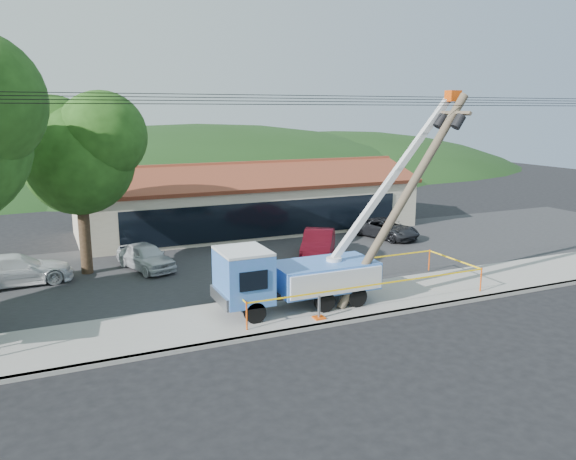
# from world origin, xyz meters

# --- Properties ---
(ground) EXTENTS (120.00, 120.00, 0.00)m
(ground) POSITION_xyz_m (0.00, 0.00, 0.00)
(ground) COLOR black
(ground) RESTS_ON ground
(curb) EXTENTS (60.00, 0.25, 0.15)m
(curb) POSITION_xyz_m (0.00, 2.10, 0.07)
(curb) COLOR gray
(curb) RESTS_ON ground
(sidewalk) EXTENTS (60.00, 4.00, 0.15)m
(sidewalk) POSITION_xyz_m (0.00, 4.00, 0.07)
(sidewalk) COLOR gray
(sidewalk) RESTS_ON ground
(parking_lot) EXTENTS (60.00, 12.00, 0.10)m
(parking_lot) POSITION_xyz_m (0.00, 12.00, 0.05)
(parking_lot) COLOR #28282B
(parking_lot) RESTS_ON ground
(strip_mall) EXTENTS (22.50, 8.53, 4.67)m
(strip_mall) POSITION_xyz_m (4.00, 19.98, 1.88)
(strip_mall) COLOR #BFB197
(strip_mall) RESTS_ON ground
(tree_lot) EXTENTS (6.30, 5.60, 8.94)m
(tree_lot) POSITION_xyz_m (-7.00, 13.00, 6.21)
(tree_lot) COLOR #332316
(tree_lot) RESTS_ON ground
(hill_center) EXTENTS (89.60, 64.00, 32.00)m
(hill_center) POSITION_xyz_m (10.00, 55.00, 0.00)
(hill_center) COLOR #183513
(hill_center) RESTS_ON ground
(hill_east) EXTENTS (72.80, 52.00, 26.00)m
(hill_east) POSITION_xyz_m (30.00, 55.00, 0.00)
(hill_east) COLOR #183513
(hill_east) RESTS_ON ground
(utility_truck) EXTENTS (10.84, 3.56, 8.70)m
(utility_truck) POSITION_xyz_m (0.29, 4.20, 1.60)
(utility_truck) COLOR black
(utility_truck) RESTS_ON ground
(leaning_pole) EXTENTS (6.00, 1.99, 8.65)m
(leaning_pole) POSITION_xyz_m (5.07, 3.31, 4.83)
(leaning_pole) COLOR brown
(leaning_pole) RESTS_ON ground
(caution_tape) EXTENTS (11.05, 3.68, 1.06)m
(caution_tape) POSITION_xyz_m (3.16, 4.49, 0.94)
(caution_tape) COLOR #E24B0C
(caution_tape) RESTS_ON ground
(car_silver) EXTENTS (2.77, 4.28, 1.36)m
(car_silver) POSITION_xyz_m (-4.21, 12.45, 0.00)
(car_silver) COLOR silver
(car_silver) RESTS_ON ground
(car_red) EXTENTS (3.75, 4.66, 1.49)m
(car_red) POSITION_xyz_m (4.91, 11.15, 0.00)
(car_red) COLOR maroon
(car_red) RESTS_ON ground
(car_white) EXTENTS (5.04, 2.32, 1.43)m
(car_white) POSITION_xyz_m (-10.14, 12.28, 0.00)
(car_white) COLOR white
(car_white) RESTS_ON ground
(car_dark) EXTENTS (3.11, 4.80, 1.23)m
(car_dark) POSITION_xyz_m (10.98, 13.57, 0.00)
(car_dark) COLOR black
(car_dark) RESTS_ON ground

